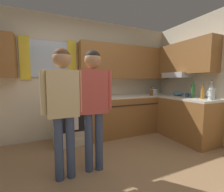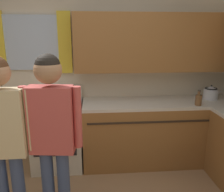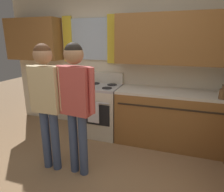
% 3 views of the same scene
% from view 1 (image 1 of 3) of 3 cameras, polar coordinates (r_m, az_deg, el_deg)
% --- Properties ---
extents(ground_plane, '(12.00, 12.00, 0.00)m').
position_cam_1_polar(ground_plane, '(2.15, 1.67, -29.92)').
color(ground_plane, '#93704C').
extents(back_wall_unit, '(4.60, 0.42, 2.60)m').
position_cam_1_polar(back_wall_unit, '(3.49, -10.36, 9.17)').
color(back_wall_unit, beige).
rests_on(back_wall_unit, ground).
extents(kitchen_counter_run, '(2.26, 1.76, 0.90)m').
position_cam_1_polar(kitchen_counter_run, '(3.67, 13.72, -7.01)').
color(kitchen_counter_run, brown).
rests_on(kitchen_counter_run, ground).
extents(stove_oven, '(0.66, 0.67, 1.10)m').
position_cam_1_polar(stove_oven, '(3.24, -15.53, -8.44)').
color(stove_oven, beige).
rests_on(stove_oven, ground).
extents(bottle_tall_clear, '(0.07, 0.07, 0.37)m').
position_cam_1_polar(bottle_tall_clear, '(3.55, 33.19, 1.42)').
color(bottle_tall_clear, silver).
rests_on(bottle_tall_clear, kitchen_counter_run).
extents(bottle_oil_amber, '(0.06, 0.06, 0.29)m').
position_cam_1_polar(bottle_oil_amber, '(3.42, 30.86, 0.87)').
color(bottle_oil_amber, '#B27223').
rests_on(bottle_oil_amber, kitchen_counter_run).
extents(bottle_wine_green, '(0.08, 0.08, 0.39)m').
position_cam_1_polar(bottle_wine_green, '(3.56, 28.11, 1.87)').
color(bottle_wine_green, '#2D6633').
rests_on(bottle_wine_green, kitchen_counter_run).
extents(bottle_squat_brown, '(0.08, 0.08, 0.21)m').
position_cam_1_polar(bottle_squat_brown, '(3.71, 14.52, 1.35)').
color(bottle_squat_brown, brown).
rests_on(bottle_squat_brown, kitchen_counter_run).
extents(mug_cobalt_blue, '(0.11, 0.07, 0.08)m').
position_cam_1_polar(mug_cobalt_blue, '(3.62, 26.38, 0.28)').
color(mug_cobalt_blue, '#2D479E').
rests_on(mug_cobalt_blue, kitchen_counter_run).
extents(cup_terracotta, '(0.11, 0.07, 0.08)m').
position_cam_1_polar(cup_terracotta, '(3.79, 26.28, 0.45)').
color(cup_terracotta, '#B76642').
rests_on(cup_terracotta, kitchen_counter_run).
extents(stovetop_kettle, '(0.27, 0.20, 0.21)m').
position_cam_1_polar(stovetop_kettle, '(4.13, 15.42, 2.02)').
color(stovetop_kettle, silver).
rests_on(stovetop_kettle, kitchen_counter_run).
extents(water_pitcher, '(0.19, 0.11, 0.22)m').
position_cam_1_polar(water_pitcher, '(3.35, 33.29, 0.69)').
color(water_pitcher, silver).
rests_on(water_pitcher, kitchen_counter_run).
extents(mixing_bowl, '(0.23, 0.23, 0.10)m').
position_cam_1_polar(mixing_bowl, '(3.86, 23.56, 0.77)').
color(mixing_bowl, teal).
rests_on(mixing_bowl, kitchen_counter_run).
extents(adult_left, '(0.51, 0.22, 1.64)m').
position_cam_1_polar(adult_left, '(1.95, -17.87, -1.00)').
color(adult_left, '#38476B').
rests_on(adult_left, ground).
extents(adult_in_plaid, '(0.51, 0.22, 1.65)m').
position_cam_1_polar(adult_in_plaid, '(2.06, -7.02, -0.21)').
color(adult_in_plaid, '#38476B').
rests_on(adult_in_plaid, ground).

